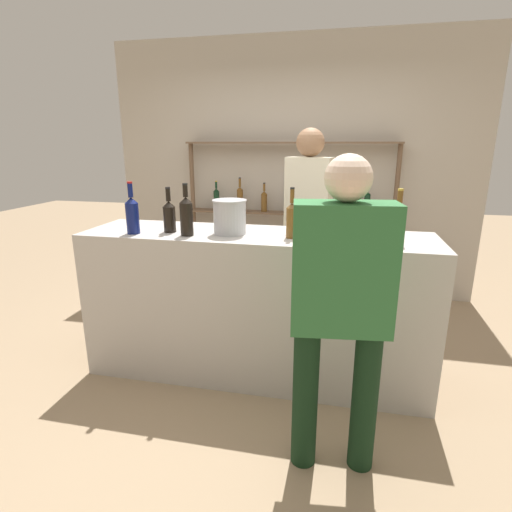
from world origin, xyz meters
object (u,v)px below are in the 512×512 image
ice_bucket (230,217)px  customer_right (341,300)px  counter_bottle_1 (398,223)px  server_behind_counter (308,213)px  counter_bottle_3 (186,215)px  wine_glass (292,216)px  counter_bottle_0 (292,219)px  counter_bottle_4 (169,215)px  counter_bottle_2 (132,214)px  cork_jar (340,224)px

ice_bucket → customer_right: size_ratio=0.14×
counter_bottle_1 → server_behind_counter: bearing=123.9°
counter_bottle_1 → counter_bottle_3: counter_bottle_3 is taller
counter_bottle_3 → ice_bucket: size_ratio=1.49×
counter_bottle_3 → wine_glass: bearing=15.9°
customer_right → wine_glass: bearing=15.5°
wine_glass → counter_bottle_1: bearing=-13.3°
counter_bottle_1 → wine_glass: counter_bottle_1 is taller
counter_bottle_1 → counter_bottle_3: size_ratio=0.98×
counter_bottle_0 → counter_bottle_4: 0.87m
counter_bottle_3 → wine_glass: size_ratio=2.07×
customer_right → counter_bottle_0: bearing=18.0°
counter_bottle_2 → cork_jar: size_ratio=2.39×
counter_bottle_2 → counter_bottle_0: bearing=5.1°
counter_bottle_0 → counter_bottle_2: size_ratio=0.93×
counter_bottle_2 → server_behind_counter: 1.51m
counter_bottle_1 → cork_jar: size_ratio=2.29×
counter_bottle_3 → counter_bottle_4: counter_bottle_3 is taller
counter_bottle_3 → counter_bottle_4: bearing=153.6°
counter_bottle_2 → cork_jar: 1.44m
counter_bottle_2 → counter_bottle_3: bearing=2.9°
ice_bucket → customer_right: (0.78, -0.77, -0.24)m
counter_bottle_2 → customer_right: customer_right is taller
cork_jar → customer_right: bearing=-88.4°
counter_bottle_2 → ice_bucket: size_ratio=1.51×
counter_bottle_3 → customer_right: size_ratio=0.21×
counter_bottle_4 → customer_right: size_ratio=0.19×
counter_bottle_1 → ice_bucket: counter_bottle_1 is taller
counter_bottle_4 → cork_jar: size_ratio=2.11×
counter_bottle_0 → counter_bottle_4: (-0.87, 0.00, -0.01)m
counter_bottle_1 → wine_glass: bearing=166.7°
counter_bottle_1 → counter_bottle_4: size_ratio=1.09×
counter_bottle_1 → server_behind_counter: 1.14m
counter_bottle_3 → wine_glass: counter_bottle_3 is taller
wine_glass → cork_jar: bearing=7.1°
counter_bottle_2 → counter_bottle_3: counter_bottle_2 is taller
counter_bottle_1 → counter_bottle_4: (-1.53, 0.04, -0.02)m
counter_bottle_2 → ice_bucket: bearing=11.5°
counter_bottle_0 → counter_bottle_2: (-1.10, -0.10, 0.01)m
counter_bottle_2 → counter_bottle_4: size_ratio=1.13×
server_behind_counter → counter_bottle_4: bearing=-32.3°
counter_bottle_1 → server_behind_counter: server_behind_counter is taller
counter_bottle_2 → server_behind_counter: bearing=41.5°
customer_right → counter_bottle_1: bearing=-31.7°
counter_bottle_0 → server_behind_counter: 0.91m
counter_bottle_3 → server_behind_counter: size_ratio=0.19×
counter_bottle_0 → ice_bucket: counter_bottle_0 is taller
counter_bottle_4 → customer_right: (1.21, -0.74, -0.25)m
counter_bottle_0 → wine_glass: 0.12m
counter_bottle_2 → cork_jar: counter_bottle_2 is taller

